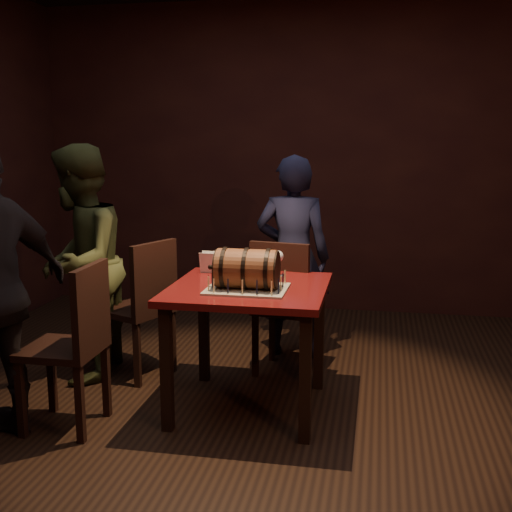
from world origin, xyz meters
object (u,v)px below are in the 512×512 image
Objects in this scene: pint_of_ale at (233,265)px; chair_back at (284,301)px; pub_table at (249,304)px; wine_glass_right at (278,257)px; wine_glass_mid at (247,255)px; chair_left_front at (76,338)px; person_back at (293,257)px; wine_glass_left at (227,255)px; barrel_cake at (247,269)px; person_left_rear at (80,264)px; chair_left_rear at (144,301)px.

chair_back is (0.27, 0.32, -0.30)m from pint_of_ale.
wine_glass_right is at bearing 66.62° from pub_table.
wine_glass_mid is 0.46m from chair_back.
wine_glass_right is 1.28m from chair_left_front.
wine_glass_right is 0.11× the size of person_back.
pub_table is 0.39m from wine_glass_right.
wine_glass_left is at bearing -164.95° from wine_glass_mid.
pub_table is 6.00× the size of pint_of_ale.
barrel_cake is 2.49× the size of wine_glass_right.
person_left_rear is at bearing -177.39° from wine_glass_mid.
barrel_cake is 1.27m from person_left_rear.
chair_left_front is at bearing -143.89° from wine_glass_right.
chair_left_front is (-0.73, -0.68, -0.30)m from pint_of_ale.
barrel_cake is at bearing -106.05° from wine_glass_right.
wine_glass_right is 0.10× the size of person_left_rear.
person_left_rear is (-0.99, -0.02, -0.09)m from wine_glass_left.
wine_glass_mid is at bearing 73.37° from person_back.
wine_glass_right is 0.98m from chair_left_rear.
person_back is at bearing 108.89° from person_left_rear.
chair_left_rear is 0.49m from person_left_rear.
pint_of_ale is at bearing 78.11° from person_left_rear.
wine_glass_mid is at bearing -131.16° from chair_back.
chair_left_front reaches higher than wine_glass_mid.
chair_back is at bearing 48.84° from wine_glass_mid.
chair_back is 1.37m from person_left_rear.
wine_glass_left is 0.10× the size of person_left_rear.
person_back is (0.27, 0.75, -0.08)m from pint_of_ale.
pint_of_ale is at bearing 43.08° from chair_left_front.
wine_glass_left and wine_glass_mid have the same top height.
wine_glass_left is 0.11× the size of person_back.
wine_glass_right is (0.11, 0.39, -0.01)m from barrel_cake.
wine_glass_left reaches higher than pint_of_ale.
barrel_cake reaches higher than chair_back.
wine_glass_right is 1.32m from person_left_rear.
person_left_rear is (-1.31, -0.00, -0.09)m from wine_glass_right.
person_left_rear reaches higher than chair_left_front.
wine_glass_left is at bearing 131.92° from pint_of_ale.
barrel_cake reaches higher than wine_glass_right.
wine_glass_left is at bearing 117.79° from barrel_cake.
pub_table is 1.23m from person_left_rear.
barrel_cake reaches higher than pub_table.
person_left_rear is at bearing -167.96° from chair_back.
person_left_rear reaches higher than wine_glass_mid.
pub_table is 2.24× the size of barrel_cake.
chair_left_rear reaches higher than pint_of_ale.
chair_left_rear reaches higher than wine_glass_left.
chair_back reaches higher than wine_glass_left.
person_left_rear is at bearing -179.02° from wine_glass_left.
pub_table is 0.87m from chair_left_rear.
person_back reaches higher than wine_glass_left.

